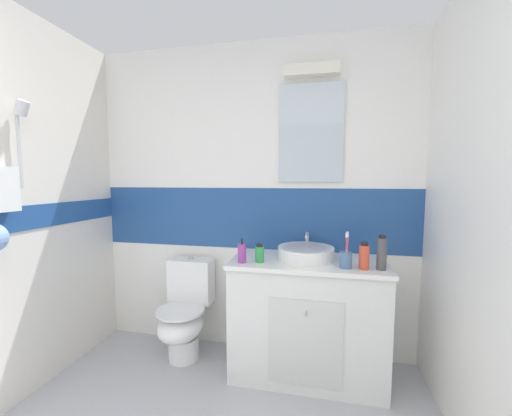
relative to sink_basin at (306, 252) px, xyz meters
name	(u,v)px	position (x,y,z in m)	size (l,w,h in m)	color
wall_back_tiled	(253,199)	(-0.45, 0.28, 0.36)	(3.20, 0.20, 2.50)	white
vanity_cabinet	(307,317)	(0.01, -0.02, -0.47)	(1.08, 0.54, 0.85)	silver
sink_basin	(306,252)	(0.00, 0.00, 0.00)	(0.40, 0.44, 0.16)	white
toilet	(185,313)	(-0.95, -0.01, -0.54)	(0.37, 0.50, 0.78)	white
toothbrush_cup	(346,258)	(0.26, -0.17, 0.01)	(0.08, 0.08, 0.24)	#4C7299
soap_dispenser	(242,253)	(-0.43, -0.19, 0.02)	(0.06, 0.06, 0.17)	#993F99
lotion_bottle_short	(260,254)	(-0.31, -0.16, 0.01)	(0.06, 0.06, 0.13)	green
shampoo_bottle_tall	(382,253)	(0.48, -0.17, 0.06)	(0.06, 0.06, 0.22)	#4C4C51
mouthwash_bottle	(364,256)	(0.37, -0.18, 0.03)	(0.06, 0.06, 0.17)	#D84C33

